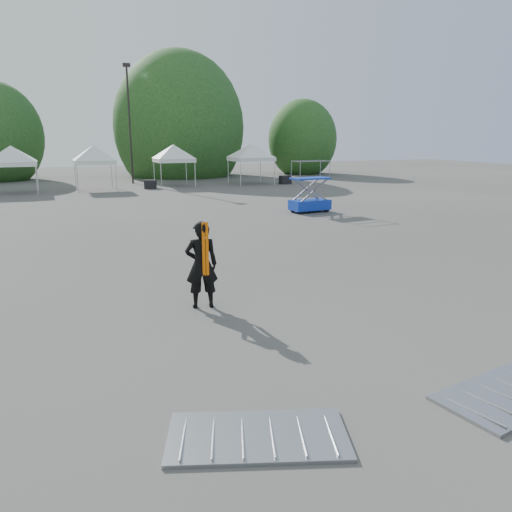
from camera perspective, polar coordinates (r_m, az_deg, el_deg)
name	(u,v)px	position (r m, az deg, el deg)	size (l,w,h in m)	color
ground	(213,289)	(13.28, -4.93, -3.80)	(120.00, 120.00, 0.00)	#474442
light_pole_east	(129,117)	(44.65, -14.28, 15.12)	(0.60, 0.25, 9.80)	black
tree_mid_e	(179,127)	(52.69, -8.76, 14.32)	(5.12, 5.12, 7.79)	#382314
tree_far_e	(302,140)	(55.46, 5.31, 13.11)	(3.84, 3.84, 5.84)	#382314
tent_d	(11,150)	(39.48, -26.24, 10.86)	(4.54, 4.54, 3.88)	silver
tent_e	(93,149)	(39.62, -18.10, 11.57)	(4.08, 4.08, 3.88)	silver
tent_f	(173,148)	(41.45, -9.43, 12.10)	(4.14, 4.14, 3.88)	silver
tent_g	(251,147)	(42.93, -0.59, 12.32)	(4.58, 4.58, 3.88)	silver
man	(202,265)	(11.65, -6.25, -1.00)	(0.83, 0.62, 2.07)	black
scissor_lift	(310,186)	(26.79, 6.21, 7.91)	(2.18, 1.22, 2.71)	#0C229E
barrier_left	(258,435)	(7.09, 0.18, -19.81)	(2.67, 1.94, 0.08)	#95979C
barrier_mid	(511,393)	(9.00, 27.14, -13.74)	(2.64, 1.62, 0.08)	#95979C
crate_mid	(150,184)	(39.83, -11.98, 8.02)	(0.87, 0.68, 0.68)	black
crate_east	(285,180)	(43.06, 3.35, 8.69)	(0.90, 0.70, 0.70)	black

